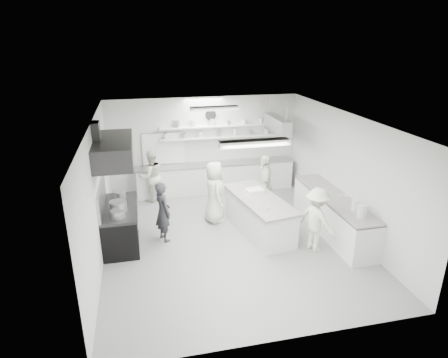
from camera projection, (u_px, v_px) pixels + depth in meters
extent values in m
cube|color=#A0A0A3|center=(230.00, 239.00, 9.59)|extent=(6.00, 7.00, 0.02)
cube|color=white|center=(231.00, 119.00, 8.54)|extent=(6.00, 7.00, 0.02)
cube|color=silver|center=(204.00, 144.00, 12.27)|extent=(6.00, 0.04, 3.00)
cube|color=silver|center=(284.00, 263.00, 5.87)|extent=(6.00, 0.04, 3.00)
cube|color=silver|center=(97.00, 193.00, 8.45)|extent=(0.04, 7.00, 3.00)
cube|color=silver|center=(346.00, 173.00, 9.68)|extent=(0.04, 7.00, 3.00)
cube|color=black|center=(121.00, 226.00, 9.26)|extent=(0.80, 1.80, 0.90)
cube|color=#2A2A2B|center=(113.00, 150.00, 8.60)|extent=(0.85, 2.00, 0.50)
cube|color=white|center=(216.00, 177.00, 12.42)|extent=(5.00, 0.60, 0.92)
cube|color=white|center=(227.00, 136.00, 12.20)|extent=(4.20, 0.26, 0.04)
cube|color=white|center=(227.00, 126.00, 12.08)|extent=(4.20, 0.26, 0.04)
cube|color=black|center=(163.00, 148.00, 12.00)|extent=(1.30, 0.04, 1.00)
cylinder|color=white|center=(210.00, 115.00, 11.94)|extent=(0.32, 0.05, 0.32)
cube|color=white|center=(333.00, 215.00, 9.79)|extent=(0.74, 3.30, 0.94)
cube|color=#A1A2A4|center=(277.00, 124.00, 11.39)|extent=(0.30, 1.60, 0.40)
cube|color=white|center=(254.00, 143.00, 6.92)|extent=(1.30, 0.25, 0.10)
cube|color=white|center=(215.00, 108.00, 10.21)|extent=(1.30, 0.25, 0.10)
cube|color=white|center=(259.00, 215.00, 9.84)|extent=(1.28, 2.48, 0.87)
cylinder|color=#A1A2A4|center=(118.00, 207.00, 8.83)|extent=(0.39, 0.39, 0.29)
imported|color=#2D2E33|center=(163.00, 212.00, 9.31)|extent=(0.53, 0.64, 1.50)
imported|color=silver|center=(151.00, 176.00, 11.54)|extent=(0.92, 0.81, 1.60)
imported|color=silver|center=(214.00, 192.00, 10.26)|extent=(0.60, 0.86, 1.68)
imported|color=silver|center=(265.00, 185.00, 10.65)|extent=(0.74, 1.09, 1.72)
imported|color=silver|center=(317.00, 220.00, 8.86)|extent=(0.91, 1.14, 1.54)
imported|color=#A1A2A4|center=(264.00, 210.00, 9.03)|extent=(0.29, 0.29, 0.06)
imported|color=white|center=(265.00, 208.00, 9.13)|extent=(0.28, 0.28, 0.07)
imported|color=white|center=(342.00, 197.00, 9.64)|extent=(0.22, 0.22, 0.05)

